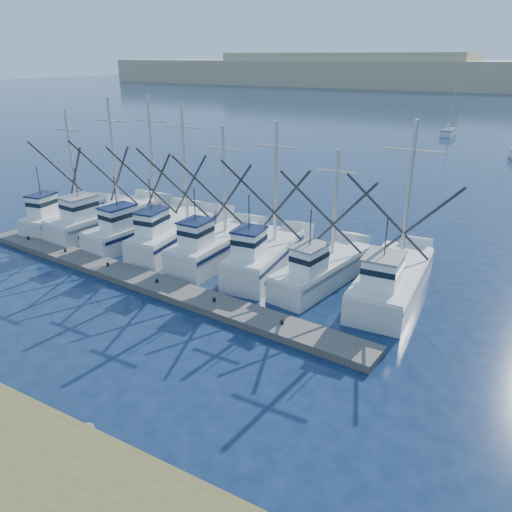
{
  "coord_description": "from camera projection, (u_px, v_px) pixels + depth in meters",
  "views": [
    {
      "loc": [
        8.84,
        -12.72,
        11.78
      ],
      "look_at": [
        -3.08,
        8.0,
        2.18
      ],
      "focal_mm": 35.0,
      "sensor_mm": 36.0,
      "label": 1
    }
  ],
  "objects": [
    {
      "name": "ground",
      "position": [
        221.0,
        394.0,
        18.71
      ],
      "size": [
        500.0,
        500.0,
        0.0
      ],
      "primitive_type": "plane",
      "color": "#0B1A33",
      "rests_on": "ground"
    },
    {
      "name": "floating_dock",
      "position": [
        144.0,
        281.0,
        27.65
      ],
      "size": [
        27.37,
        4.06,
        0.36
      ],
      "primitive_type": "cube",
      "rotation": [
        0.0,
        0.0,
        -0.08
      ],
      "color": "#595550",
      "rests_on": "ground"
    },
    {
      "name": "trawler_fleet",
      "position": [
        200.0,
        242.0,
        31.15
      ],
      "size": [
        27.24,
        8.7,
        9.46
      ],
      "color": "silver",
      "rests_on": "ground"
    },
    {
      "name": "sailboat_far",
      "position": [
        449.0,
        132.0,
        79.32
      ],
      "size": [
        1.58,
        5.33,
        8.1
      ],
      "rotation": [
        0.0,
        0.0,
        -0.0
      ],
      "color": "silver",
      "rests_on": "ground"
    }
  ]
}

